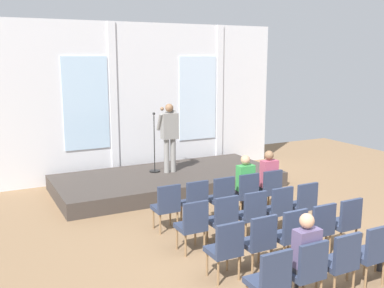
{
  "coord_description": "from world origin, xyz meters",
  "views": [
    {
      "loc": [
        -4.47,
        -5.05,
        3.31
      ],
      "look_at": [
        0.03,
        3.79,
        1.36
      ],
      "focal_mm": 41.75,
      "sensor_mm": 36.0,
      "label": 1
    }
  ],
  "objects": [
    {
      "name": "mic_stand",
      "position": [
        -0.22,
        5.43,
        0.7
      ],
      "size": [
        0.28,
        0.28,
        1.56
      ],
      "color": "black",
      "rests_on": "stage_platform"
    },
    {
      "name": "chair_r3_c1",
      "position": [
        -0.6,
        -0.83,
        0.53
      ],
      "size": [
        0.46,
        0.44,
        0.94
      ],
      "color": "olive",
      "rests_on": "ground"
    },
    {
      "name": "audience_r3_c1",
      "position": [
        -0.6,
        -0.75,
        0.72
      ],
      "size": [
        0.36,
        0.39,
        1.29
      ],
      "color": "#2D2D33",
      "rests_on": "ground"
    },
    {
      "name": "rear_partition",
      "position": [
        0.03,
        6.67,
        2.11
      ],
      "size": [
        8.27,
        0.14,
        4.23
      ],
      "color": "silver",
      "rests_on": "ground"
    },
    {
      "name": "chair_r0_c0",
      "position": [
        -1.2,
        2.43,
        0.53
      ],
      "size": [
        0.46,
        0.44,
        0.94
      ],
      "color": "olive",
      "rests_on": "ground"
    },
    {
      "name": "chair_r2_c1",
      "position": [
        -0.6,
        0.25,
        0.53
      ],
      "size": [
        0.46,
        0.44,
        0.94
      ],
      "color": "olive",
      "rests_on": "ground"
    },
    {
      "name": "chair_r2_c2",
      "position": [
        0.0,
        0.25,
        0.53
      ],
      "size": [
        0.46,
        0.44,
        0.94
      ],
      "color": "olive",
      "rests_on": "ground"
    },
    {
      "name": "chair_r1_c2",
      "position": [
        0.0,
        1.34,
        0.53
      ],
      "size": [
        0.46,
        0.44,
        0.94
      ],
      "color": "olive",
      "rests_on": "ground"
    },
    {
      "name": "chair_r0_c2",
      "position": [
        0.0,
        2.43,
        0.53
      ],
      "size": [
        0.46,
        0.44,
        0.94
      ],
      "color": "olive",
      "rests_on": "ground"
    },
    {
      "name": "chair_r0_c1",
      "position": [
        -0.6,
        2.43,
        0.53
      ],
      "size": [
        0.46,
        0.44,
        0.94
      ],
      "color": "olive",
      "rests_on": "ground"
    },
    {
      "name": "audience_r0_c3",
      "position": [
        0.6,
        2.51,
        0.73
      ],
      "size": [
        0.36,
        0.39,
        1.31
      ],
      "color": "#2D2D33",
      "rests_on": "ground"
    },
    {
      "name": "chair_r3_c3",
      "position": [
        0.6,
        -0.83,
        0.53
      ],
      "size": [
        0.46,
        0.44,
        0.94
      ],
      "color": "olive",
      "rests_on": "ground"
    },
    {
      "name": "chair_r1_c1",
      "position": [
        -0.6,
        1.34,
        0.53
      ],
      "size": [
        0.46,
        0.44,
        0.94
      ],
      "color": "olive",
      "rests_on": "ground"
    },
    {
      "name": "stage_platform",
      "position": [
        0.0,
        5.09,
        0.18
      ],
      "size": [
        5.65,
        2.57,
        0.37
      ],
      "primitive_type": "cube",
      "color": "#3F3833",
      "rests_on": "ground"
    },
    {
      "name": "chair_r2_c3",
      "position": [
        0.6,
        0.25,
        0.53
      ],
      "size": [
        0.46,
        0.44,
        0.94
      ],
      "color": "olive",
      "rests_on": "ground"
    },
    {
      "name": "chair_r2_c0",
      "position": [
        -1.2,
        0.25,
        0.53
      ],
      "size": [
        0.46,
        0.44,
        0.94
      ],
      "color": "olive",
      "rests_on": "ground"
    },
    {
      "name": "speaker",
      "position": [
        0.11,
        5.22,
        1.4
      ],
      "size": [
        0.52,
        0.69,
        1.78
      ],
      "color": "gray",
      "rests_on": "stage_platform"
    },
    {
      "name": "chair_r0_c3",
      "position": [
        0.6,
        2.43,
        0.53
      ],
      "size": [
        0.46,
        0.44,
        0.94
      ],
      "color": "olive",
      "rests_on": "ground"
    },
    {
      "name": "ground_plane",
      "position": [
        0.0,
        0.0,
        0.0
      ],
      "size": [
        17.35,
        17.35,
        0.0
      ],
      "primitive_type": "plane",
      "color": "#846647"
    },
    {
      "name": "chair_r1_c3",
      "position": [
        0.6,
        1.34,
        0.53
      ],
      "size": [
        0.46,
        0.44,
        0.94
      ],
      "color": "olive",
      "rests_on": "ground"
    },
    {
      "name": "chair_r2_c4",
      "position": [
        1.2,
        0.25,
        0.53
      ],
      "size": [
        0.46,
        0.44,
        0.94
      ],
      "color": "olive",
      "rests_on": "ground"
    },
    {
      "name": "chair_r3_c2",
      "position": [
        0.0,
        -0.83,
        0.53
      ],
      "size": [
        0.46,
        0.44,
        0.94
      ],
      "color": "olive",
      "rests_on": "ground"
    },
    {
      "name": "chair_r0_c4",
      "position": [
        1.2,
        2.43,
        0.53
      ],
      "size": [
        0.46,
        0.44,
        0.94
      ],
      "color": "olive",
      "rests_on": "ground"
    },
    {
      "name": "audience_r0_c4",
      "position": [
        1.2,
        2.51,
        0.75
      ],
      "size": [
        0.36,
        0.39,
        1.35
      ],
      "color": "#2D2D33",
      "rests_on": "ground"
    },
    {
      "name": "chair_r1_c4",
      "position": [
        1.2,
        1.34,
        0.53
      ],
      "size": [
        0.46,
        0.44,
        0.94
      ],
      "color": "olive",
      "rests_on": "ground"
    },
    {
      "name": "chair_r3_c0",
      "position": [
        -1.2,
        -0.83,
        0.53
      ],
      "size": [
        0.46,
        0.44,
        0.94
      ],
      "color": "olive",
      "rests_on": "ground"
    },
    {
      "name": "chair_r1_c0",
      "position": [
        -1.2,
        1.34,
        0.53
      ],
      "size": [
        0.46,
        0.44,
        0.94
      ],
      "color": "olive",
      "rests_on": "ground"
    }
  ]
}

